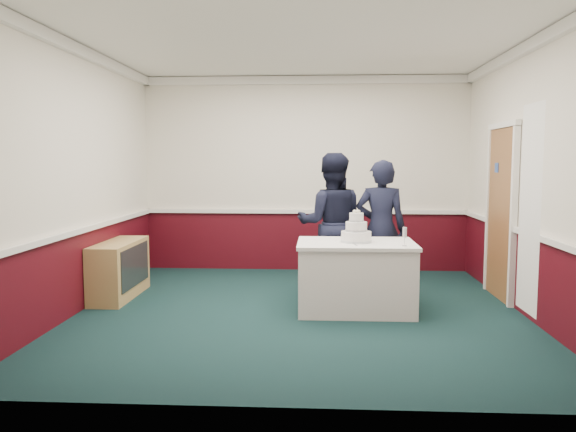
# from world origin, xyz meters

# --- Properties ---
(ground) EXTENTS (5.00, 5.00, 0.00)m
(ground) POSITION_xyz_m (0.00, 0.00, 0.00)
(ground) COLOR #12282D
(ground) RESTS_ON ground
(room_shell) EXTENTS (5.00, 5.00, 3.00)m
(room_shell) POSITION_xyz_m (0.08, 0.61, 1.97)
(room_shell) COLOR silver
(room_shell) RESTS_ON ground
(sideboard) EXTENTS (0.41, 1.20, 0.70)m
(sideboard) POSITION_xyz_m (-2.28, 0.57, 0.35)
(sideboard) COLOR tan
(sideboard) RESTS_ON ground
(cake_table) EXTENTS (1.32, 0.92, 0.79)m
(cake_table) POSITION_xyz_m (0.64, 0.09, 0.40)
(cake_table) COLOR white
(cake_table) RESTS_ON ground
(wedding_cake) EXTENTS (0.35, 0.35, 0.36)m
(wedding_cake) POSITION_xyz_m (0.64, 0.09, 0.90)
(wedding_cake) COLOR white
(wedding_cake) RESTS_ON cake_table
(cake_knife) EXTENTS (0.06, 0.22, 0.00)m
(cake_knife) POSITION_xyz_m (0.61, -0.11, 0.79)
(cake_knife) COLOR silver
(cake_knife) RESTS_ON cake_table
(champagne_flute) EXTENTS (0.05, 0.05, 0.21)m
(champagne_flute) POSITION_xyz_m (1.14, -0.19, 0.93)
(champagne_flute) COLOR silver
(champagne_flute) RESTS_ON cake_table
(person_man) EXTENTS (0.90, 0.71, 1.81)m
(person_man) POSITION_xyz_m (0.37, 0.93, 0.90)
(person_man) COLOR black
(person_man) RESTS_ON ground
(person_woman) EXTENTS (0.67, 0.49, 1.72)m
(person_woman) POSITION_xyz_m (0.99, 0.82, 0.86)
(person_woman) COLOR black
(person_woman) RESTS_ON ground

